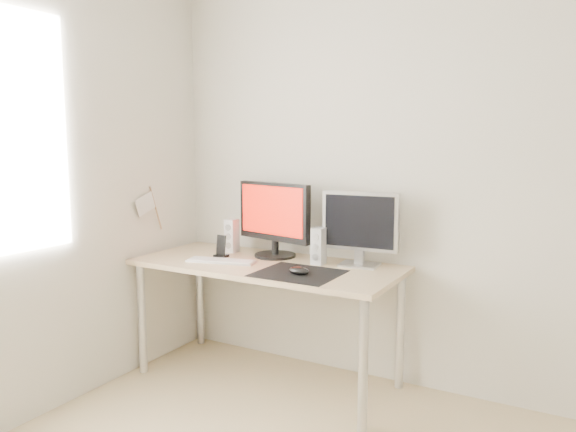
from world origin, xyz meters
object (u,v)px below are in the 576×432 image
at_px(mouse, 299,271).
at_px(main_monitor, 274,217).
at_px(keyboard, 221,261).
at_px(phone_dock, 221,250).
at_px(speaker_left, 232,236).
at_px(second_monitor, 360,225).
at_px(speaker_right, 319,246).
at_px(desk, 267,276).

bearing_deg(mouse, main_monitor, 136.40).
bearing_deg(mouse, keyboard, 174.32).
bearing_deg(phone_dock, speaker_left, 101.63).
relative_size(second_monitor, speaker_left, 2.08).
relative_size(speaker_right, keyboard, 0.50).
bearing_deg(phone_dock, second_monitor, 12.81).
distance_m(desk, speaker_right, 0.36).
xyz_separation_m(second_monitor, keyboard, (-0.76, -0.31, -0.23)).
xyz_separation_m(main_monitor, keyboard, (-0.20, -0.29, -0.25)).
relative_size(mouse, phone_dock, 0.86).
bearing_deg(second_monitor, main_monitor, -177.97).
bearing_deg(phone_dock, desk, -0.66).
xyz_separation_m(speaker_left, phone_dock, (0.03, -0.16, -0.07)).
bearing_deg(mouse, desk, 151.56).
height_order(keyboard, phone_dock, phone_dock).
relative_size(desk, speaker_left, 7.37).
bearing_deg(phone_dock, mouse, -14.87).
xyz_separation_m(mouse, keyboard, (-0.56, 0.06, -0.02)).
bearing_deg(desk, keyboard, -156.02).
bearing_deg(speaker_left, mouse, -26.33).
xyz_separation_m(mouse, desk, (-0.31, 0.17, -0.10)).
xyz_separation_m(desk, keyboard, (-0.25, -0.11, 0.09)).
distance_m(speaker_left, speaker_right, 0.65).
distance_m(mouse, main_monitor, 0.55).
bearing_deg(second_monitor, speaker_left, -178.16).
relative_size(mouse, desk, 0.07).
bearing_deg(keyboard, main_monitor, 55.46).
distance_m(second_monitor, speaker_left, 0.89).
height_order(speaker_right, phone_dock, speaker_right).
bearing_deg(keyboard, phone_dock, 126.32).
bearing_deg(desk, speaker_left, 155.50).
relative_size(main_monitor, speaker_right, 2.52).
distance_m(desk, speaker_left, 0.45).
height_order(desk, speaker_left, speaker_left).
relative_size(speaker_left, keyboard, 0.50).
distance_m(speaker_left, keyboard, 0.32).
bearing_deg(speaker_right, keyboard, -155.87).
bearing_deg(speaker_left, keyboard, -67.02).
bearing_deg(keyboard, speaker_left, 112.98).
xyz_separation_m(main_monitor, second_monitor, (0.57, 0.02, -0.01)).
xyz_separation_m(main_monitor, phone_dock, (-0.28, -0.17, -0.21)).
bearing_deg(second_monitor, mouse, -119.25).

